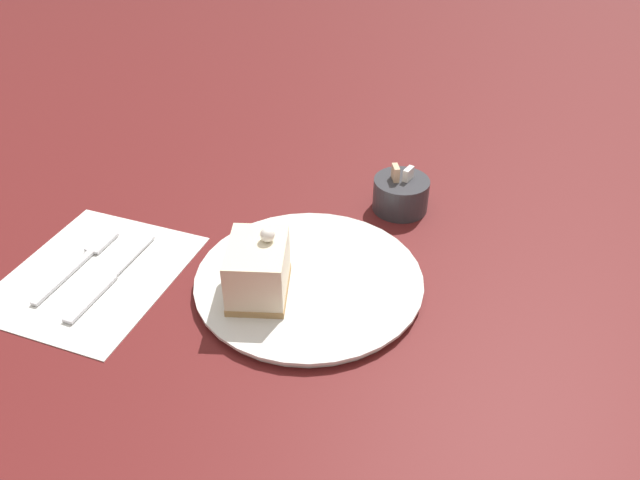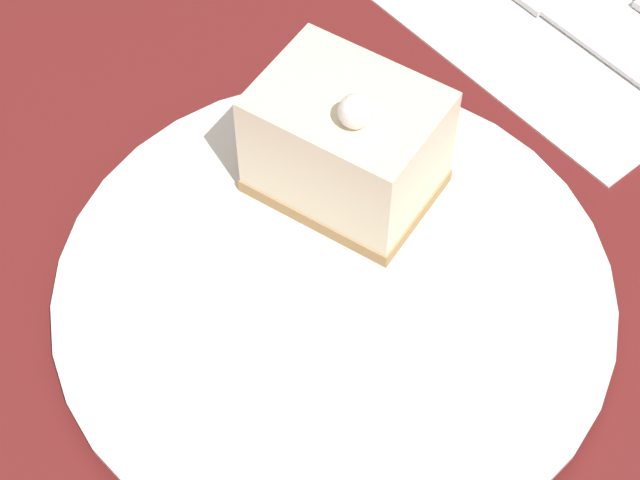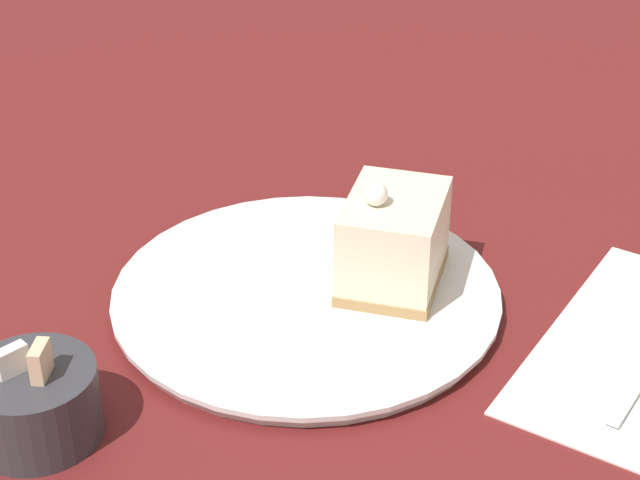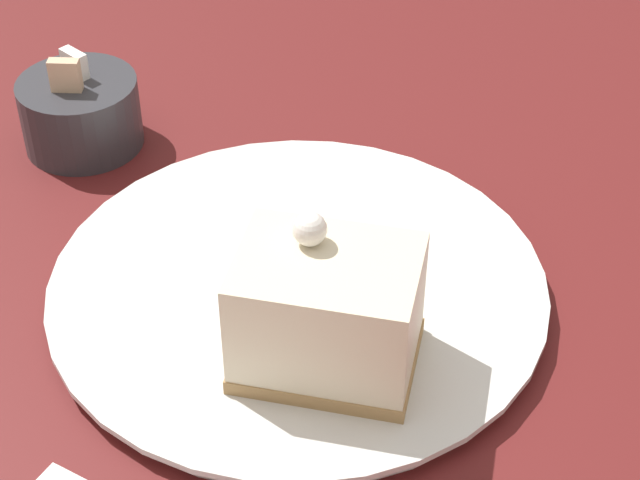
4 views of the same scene
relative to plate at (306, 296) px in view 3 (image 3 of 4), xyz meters
The scene contains 4 objects.
ground_plane 0.04m from the plate, 116.44° to the right, with size 4.00×4.00×0.00m, color #5B1919.
plate is the anchor object (origin of this frame).
cake_slice 0.08m from the plate, 145.67° to the right, with size 0.08×0.10×0.09m.
sugar_bowl 0.22m from the plate, 63.29° to the left, with size 0.08×0.08×0.07m.
Camera 3 is at (-0.24, 0.63, 0.45)m, focal length 60.00 mm.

